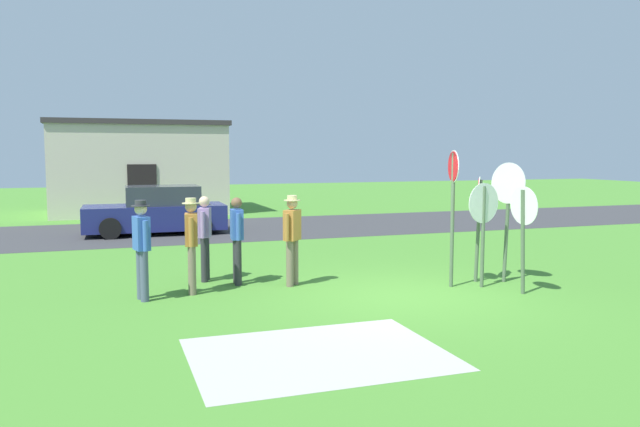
% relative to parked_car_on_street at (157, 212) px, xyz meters
% --- Properties ---
extents(ground_plane, '(80.00, 80.00, 0.00)m').
position_rel_parked_car_on_street_xyz_m(ground_plane, '(3.33, -10.24, -0.69)').
color(ground_plane, '#47842D').
extents(street_asphalt, '(60.00, 6.40, 0.01)m').
position_rel_parked_car_on_street_xyz_m(street_asphalt, '(3.33, 0.42, -0.68)').
color(street_asphalt, '#38383A').
rests_on(street_asphalt, ground).
extents(concrete_path, '(3.20, 2.40, 0.01)m').
position_rel_parked_car_on_street_xyz_m(concrete_path, '(0.98, -12.81, -0.69)').
color(concrete_path, '#ADAAA3').
rests_on(concrete_path, ground).
extents(building_background, '(7.10, 5.21, 3.85)m').
position_rel_parked_car_on_street_xyz_m(building_background, '(-0.15, 7.63, 1.24)').
color(building_background, beige).
rests_on(building_background, ground).
extents(parked_car_on_street, '(4.33, 2.08, 1.51)m').
position_rel_parked_car_on_street_xyz_m(parked_car_on_street, '(0.00, 0.00, 0.00)').
color(parked_car_on_street, navy).
rests_on(parked_car_on_street, ground).
extents(stop_sign_rear_left, '(0.16, 0.59, 2.59)m').
position_rel_parked_car_on_street_xyz_m(stop_sign_rear_left, '(4.66, -9.88, 1.01)').
color(stop_sign_rear_left, '#51664C').
rests_on(stop_sign_rear_left, ground).
extents(stop_sign_center_cluster, '(0.75, 0.18, 1.98)m').
position_rel_parked_car_on_street_xyz_m(stop_sign_center_cluster, '(5.20, -10.09, 0.66)').
color(stop_sign_center_cluster, '#51664C').
rests_on(stop_sign_center_cluster, ground).
extents(stop_sign_far_back, '(0.15, 0.69, 1.95)m').
position_rel_parked_car_on_street_xyz_m(stop_sign_far_back, '(5.55, -10.82, 0.63)').
color(stop_sign_far_back, '#51664C').
rests_on(stop_sign_far_back, ground).
extents(stop_sign_tallest, '(0.28, 0.78, 2.35)m').
position_rel_parked_car_on_street_xyz_m(stop_sign_tallest, '(5.94, -9.81, 0.93)').
color(stop_sign_tallest, '#51664C').
rests_on(stop_sign_tallest, ground).
extents(stop_sign_nearest, '(0.47, 0.63, 2.09)m').
position_rel_parked_car_on_street_xyz_m(stop_sign_nearest, '(5.39, -9.63, 0.73)').
color(stop_sign_nearest, '#51664C').
rests_on(stop_sign_nearest, ground).
extents(person_holding_notes, '(0.31, 0.56, 1.74)m').
position_rel_parked_car_on_street_xyz_m(person_holding_notes, '(-0.95, -9.09, 0.30)').
color(person_holding_notes, '#4C5670').
rests_on(person_holding_notes, ground).
extents(person_on_left, '(0.25, 0.57, 1.69)m').
position_rel_parked_car_on_street_xyz_m(person_on_left, '(0.86, -8.31, 0.26)').
color(person_on_left, '#2D2D33').
rests_on(person_on_left, ground).
extents(person_near_signs, '(0.32, 0.55, 1.69)m').
position_rel_parked_car_on_street_xyz_m(person_near_signs, '(0.32, -7.79, 0.26)').
color(person_near_signs, '#2D2D33').
rests_on(person_near_signs, ground).
extents(person_in_blue, '(0.32, 0.57, 1.74)m').
position_rel_parked_car_on_street_xyz_m(person_in_blue, '(-0.07, -8.84, 0.30)').
color(person_in_blue, '#7A6B56').
rests_on(person_in_blue, ground).
extents(person_in_teal, '(0.41, 0.45, 1.74)m').
position_rel_parked_car_on_street_xyz_m(person_in_teal, '(1.84, -8.77, 0.30)').
color(person_in_teal, '#7A6B56').
rests_on(person_in_teal, ground).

